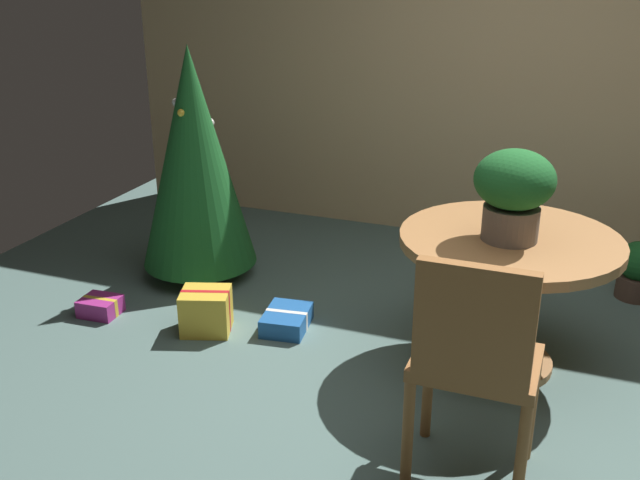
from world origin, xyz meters
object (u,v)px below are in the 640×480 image
at_px(gift_box_gold, 206,311).
at_px(gift_box_blue, 287,320).
at_px(round_dining_table, 507,270).
at_px(flower_vase, 514,189).
at_px(wooden_chair_near, 474,358).
at_px(gift_box_purple, 100,306).
at_px(potted_plant, 638,270).
at_px(holiday_tree, 194,158).

height_order(gift_box_gold, gift_box_blue, gift_box_gold).
bearing_deg(gift_box_gold, round_dining_table, 7.94).
xyz_separation_m(flower_vase, wooden_chair_near, (0.00, -0.90, -0.38)).
distance_m(gift_box_purple, potted_plant, 3.18).
height_order(flower_vase, holiday_tree, holiday_tree).
bearing_deg(gift_box_purple, gift_box_gold, 4.15).
bearing_deg(gift_box_gold, gift_box_blue, 24.40).
bearing_deg(wooden_chair_near, potted_plant, 71.96).
bearing_deg(flower_vase, round_dining_table, 84.71).
relative_size(gift_box_blue, gift_box_purple, 1.52).
xyz_separation_m(gift_box_gold, gift_box_blue, (0.40, 0.18, -0.07)).
height_order(flower_vase, gift_box_gold, flower_vase).
height_order(flower_vase, potted_plant, flower_vase).
bearing_deg(round_dining_table, potted_plant, 58.54).
relative_size(wooden_chair_near, potted_plant, 2.71).
height_order(holiday_tree, gift_box_gold, holiday_tree).
distance_m(round_dining_table, flower_vase, 0.43).
bearing_deg(holiday_tree, wooden_chair_near, -35.11).
xyz_separation_m(round_dining_table, gift_box_blue, (-1.15, -0.04, -0.47)).
bearing_deg(gift_box_purple, holiday_tree, 69.01).
height_order(round_dining_table, gift_box_purple, round_dining_table).
xyz_separation_m(gift_box_purple, potted_plant, (2.88, 1.34, 0.13)).
distance_m(wooden_chair_near, holiday_tree, 2.40).
distance_m(round_dining_table, wooden_chair_near, 0.95).
bearing_deg(gift_box_blue, potted_plant, 31.50).
relative_size(flower_vase, wooden_chair_near, 0.44).
distance_m(wooden_chair_near, potted_plant, 2.16).
distance_m(wooden_chair_near, gift_box_purple, 2.38).
xyz_separation_m(holiday_tree, gift_box_blue, (0.80, -0.47, -0.73)).
xyz_separation_m(holiday_tree, gift_box_gold, (0.40, -0.65, -0.66)).
bearing_deg(gift_box_gold, potted_plant, 30.29).
bearing_deg(wooden_chair_near, gift_box_blue, 141.76).
bearing_deg(gift_box_purple, gift_box_blue, 12.16).
relative_size(flower_vase, holiday_tree, 0.29).
relative_size(gift_box_purple, potted_plant, 0.62).
height_order(gift_box_purple, potted_plant, potted_plant).
height_order(holiday_tree, potted_plant, holiday_tree).
bearing_deg(holiday_tree, gift_box_purple, -110.99).
height_order(gift_box_gold, potted_plant, potted_plant).
height_order(gift_box_gold, gift_box_purple, gift_box_gold).
bearing_deg(potted_plant, gift_box_blue, -148.50).
bearing_deg(gift_box_purple, potted_plant, 24.95).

